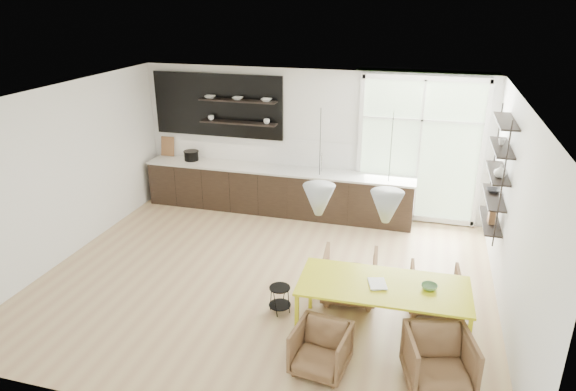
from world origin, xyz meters
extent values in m
cube|color=tan|center=(0.00, 0.00, -0.01)|extent=(7.00, 6.00, 0.01)
cube|color=white|center=(0.00, 3.00, 1.45)|extent=(7.00, 0.02, 2.90)
cube|color=white|center=(-3.50, 0.00, 1.45)|extent=(0.02, 6.00, 2.90)
cube|color=white|center=(3.50, 0.00, 1.45)|extent=(0.02, 6.00, 2.90)
cube|color=white|center=(0.00, 0.00, 2.90)|extent=(7.00, 6.00, 0.01)
cube|color=#B2D1A5|center=(2.15, 2.97, 1.45)|extent=(2.20, 0.02, 2.70)
cube|color=silver|center=(2.15, 2.94, 1.45)|extent=(2.30, 0.08, 2.80)
cone|color=#ACB5BB|center=(0.95, -0.50, 1.65)|extent=(0.44, 0.44, 0.42)
cone|color=#ACB5BB|center=(1.85, -0.50, 1.65)|extent=(0.44, 0.44, 0.42)
cylinder|color=black|center=(0.95, -0.50, 2.46)|extent=(0.01, 0.01, 0.89)
cylinder|color=black|center=(1.85, -0.50, 2.46)|extent=(0.01, 0.01, 0.89)
cube|color=black|center=(-0.60, 2.67, 0.45)|extent=(5.50, 0.65, 0.90)
cube|color=silver|center=(-0.60, 2.67, 0.92)|extent=(5.54, 0.69, 0.04)
cube|color=white|center=(-0.60, 2.98, 1.20)|extent=(5.50, 0.02, 0.55)
cube|color=black|center=(-1.95, 2.96, 2.10)|extent=(2.80, 0.06, 1.30)
cube|color=black|center=(-1.45, 2.82, 2.25)|extent=(1.60, 0.28, 0.03)
cube|color=black|center=(-1.45, 2.82, 1.80)|extent=(1.60, 0.28, 0.03)
cube|color=brown|center=(-3.15, 2.90, 1.15)|extent=(0.30, 0.10, 0.42)
cylinder|color=silver|center=(0.30, 2.77, 1.12)|extent=(0.02, 0.02, 0.40)
imported|color=white|center=(-2.05, 2.82, 2.29)|extent=(0.22, 0.22, 0.05)
imported|color=white|center=(-1.45, 2.82, 2.29)|extent=(0.22, 0.22, 0.05)
imported|color=white|center=(-0.85, 2.82, 2.29)|extent=(0.22, 0.22, 0.05)
imported|color=white|center=(-2.05, 2.82, 1.86)|extent=(0.12, 0.12, 0.10)
imported|color=white|center=(-0.85, 2.82, 1.86)|extent=(0.12, 0.12, 0.10)
cylinder|color=black|center=(-2.51, 2.72, 1.03)|extent=(0.30, 0.30, 0.18)
cube|color=black|center=(3.36, 0.60, 1.70)|extent=(0.02, 0.02, 1.90)
cube|color=black|center=(3.36, 1.80, 1.70)|extent=(0.02, 0.02, 1.90)
cube|color=black|center=(3.36, 1.20, 0.90)|extent=(0.26, 1.20, 0.02)
cube|color=black|center=(3.36, 1.20, 1.30)|extent=(0.26, 1.20, 0.02)
cube|color=black|center=(3.36, 1.20, 1.70)|extent=(0.26, 1.20, 0.02)
cube|color=black|center=(3.36, 1.20, 2.10)|extent=(0.26, 1.20, 0.03)
cube|color=black|center=(3.36, 1.20, 2.50)|extent=(0.26, 1.20, 0.03)
imported|color=white|center=(3.36, 0.95, 1.81)|extent=(0.18, 0.18, 0.19)
imported|color=#333338|center=(3.36, 1.40, 1.34)|extent=(0.22, 0.22, 0.05)
imported|color=white|center=(3.36, 1.30, 2.16)|extent=(0.10, 0.10, 0.09)
cube|color=brown|center=(3.36, 1.10, 1.03)|extent=(0.10, 0.18, 0.24)
cube|color=yellow|center=(1.92, -1.00, 0.77)|extent=(2.18, 1.03, 0.03)
cube|color=yellow|center=(0.91, -1.47, 0.38)|extent=(0.05, 0.05, 0.76)
cube|color=yellow|center=(0.88, -0.59, 0.38)|extent=(0.05, 0.05, 0.76)
cube|color=yellow|center=(2.97, -1.41, 0.38)|extent=(0.05, 0.05, 0.76)
cube|color=yellow|center=(2.94, -0.54, 0.38)|extent=(0.05, 0.05, 0.76)
imported|color=brown|center=(1.37, -0.16, 0.36)|extent=(0.85, 0.87, 0.73)
imported|color=brown|center=(2.58, -0.13, 0.32)|extent=(0.72, 0.74, 0.63)
imported|color=brown|center=(1.30, -1.84, 0.30)|extent=(0.71, 0.73, 0.59)
imported|color=brown|center=(2.65, -1.73, 0.34)|extent=(0.90, 0.91, 0.68)
cylinder|color=black|center=(0.48, -0.81, 0.39)|extent=(0.30, 0.30, 0.02)
cylinder|color=black|center=(0.48, -0.81, 0.11)|extent=(0.32, 0.32, 0.01)
cylinder|color=black|center=(0.62, -0.83, 0.20)|extent=(0.01, 0.01, 0.39)
cylinder|color=black|center=(0.51, -0.67, 0.20)|extent=(0.01, 0.01, 0.39)
cylinder|color=black|center=(0.35, -0.78, 0.20)|extent=(0.01, 0.01, 0.39)
cylinder|color=black|center=(0.46, -0.95, 0.20)|extent=(0.01, 0.01, 0.39)
imported|color=white|center=(1.74, -1.06, 0.80)|extent=(0.29, 0.34, 0.03)
imported|color=#5B8958|center=(2.48, -0.95, 0.82)|extent=(0.22, 0.22, 0.06)
camera|label=1|loc=(2.27, -6.77, 4.23)|focal=32.00mm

